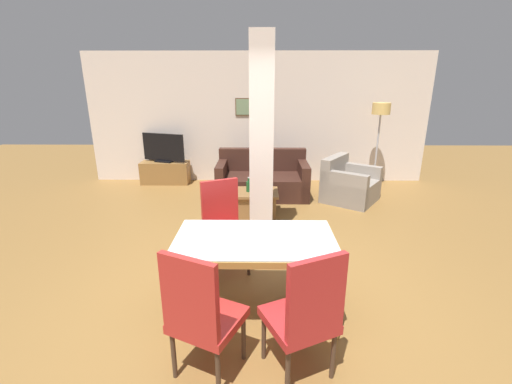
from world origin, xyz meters
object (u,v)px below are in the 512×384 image
at_px(dining_chair_near_right, 306,313).
at_px(dining_chair_near_left, 201,313).
at_px(tv_stand, 165,172).
at_px(floor_lamp, 380,117).
at_px(dining_table, 255,254).
at_px(coffee_table, 255,203).
at_px(sofa, 262,181).
at_px(dining_chair_far_left, 224,224).
at_px(armchair, 349,186).
at_px(bottle, 249,186).
at_px(tv_screen, 163,148).

xyz_separation_m(dining_chair_near_right, dining_chair_near_left, (-0.74, -0.01, 0.00)).
height_order(tv_stand, floor_lamp, floor_lamp).
height_order(dining_table, coffee_table, dining_table).
height_order(dining_chair_near_left, sofa, dining_chair_near_left).
distance_m(sofa, coffee_table, 1.03).
distance_m(sofa, floor_lamp, 2.63).
distance_m(dining_table, coffee_table, 2.50).
bearing_deg(dining_table, floor_lamp, 59.17).
bearing_deg(sofa, dining_chair_near_left, 83.88).
xyz_separation_m(dining_table, dining_chair_far_left, (-0.37, 0.79, -0.03)).
distance_m(dining_chair_near_left, armchair, 4.51).
height_order(bottle, tv_stand, bottle).
height_order(sofa, coffee_table, sofa).
distance_m(sofa, tv_screen, 2.29).
bearing_deg(sofa, tv_screen, -21.39).
xyz_separation_m(dining_chair_far_left, armchair, (2.05, 2.43, -0.28)).
relative_size(sofa, bottle, 7.10).
bearing_deg(sofa, tv_stand, -21.39).
bearing_deg(floor_lamp, dining_chair_near_left, -119.87).
bearing_deg(floor_lamp, armchair, -131.80).
height_order(dining_table, dining_chair_far_left, dining_chair_far_left).
xyz_separation_m(dining_chair_far_left, tv_stand, (-1.63, 3.52, -0.32)).
bearing_deg(floor_lamp, tv_screen, 176.19).
bearing_deg(dining_table, coffee_table, 90.63).
bearing_deg(dining_table, armchair, 62.43).
bearing_deg(dining_table, sofa, 88.50).
distance_m(sofa, bottle, 1.06).
distance_m(dining_chair_near_right, bottle, 3.30).
relative_size(dining_table, coffee_table, 2.00).
xyz_separation_m(sofa, armchair, (1.59, -0.28, -0.01)).
xyz_separation_m(dining_chair_near_right, sofa, (-0.28, 4.28, -0.27)).
xyz_separation_m(tv_screen, floor_lamp, (4.40, -0.29, 0.69)).
height_order(dining_chair_far_left, floor_lamp, floor_lamp).
bearing_deg(armchair, dining_chair_near_right, 16.75).
bearing_deg(dining_table, dining_chair_near_right, -64.96).
distance_m(dining_table, dining_chair_near_left, 0.88).
bearing_deg(dining_chair_near_left, sofa, 108.67).
xyz_separation_m(coffee_table, floor_lamp, (2.42, 1.54, 1.24)).
bearing_deg(dining_chair_far_left, armchair, -155.30).
distance_m(bottle, floor_lamp, 3.12).
relative_size(sofa, tv_stand, 1.68).
bearing_deg(dining_table, dining_chair_far_left, 115.15).
relative_size(sofa, tv_screen, 1.84).
bearing_deg(bottle, tv_stand, 135.41).
distance_m(dining_table, sofa, 3.51).
xyz_separation_m(dining_table, dining_chair_near_right, (0.37, -0.79, -0.03)).
distance_m(dining_chair_near_right, floor_lamp, 5.29).
bearing_deg(armchair, tv_stand, -71.78).
xyz_separation_m(sofa, tv_stand, (-2.09, 0.82, -0.06)).
bearing_deg(dining_chair_near_right, dining_chair_near_left, 155.58).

